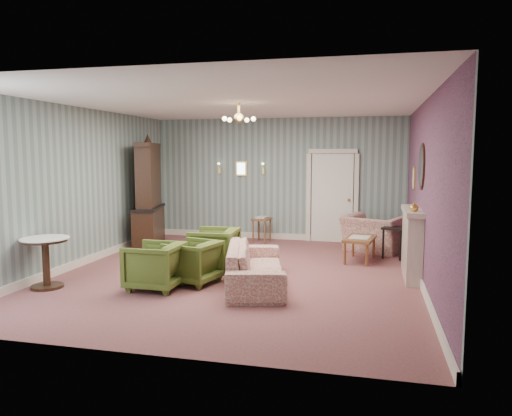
% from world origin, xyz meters
% --- Properties ---
extents(floor, '(7.00, 7.00, 0.00)m').
position_xyz_m(floor, '(0.00, 0.00, 0.00)').
color(floor, brown).
rests_on(floor, ground).
extents(ceiling, '(7.00, 7.00, 0.00)m').
position_xyz_m(ceiling, '(0.00, 0.00, 2.90)').
color(ceiling, white).
rests_on(ceiling, ground).
extents(wall_back, '(6.00, 0.00, 6.00)m').
position_xyz_m(wall_back, '(0.00, 3.50, 1.45)').
color(wall_back, slate).
rests_on(wall_back, ground).
extents(wall_front, '(6.00, 0.00, 6.00)m').
position_xyz_m(wall_front, '(0.00, -3.50, 1.45)').
color(wall_front, slate).
rests_on(wall_front, ground).
extents(wall_left, '(0.00, 7.00, 7.00)m').
position_xyz_m(wall_left, '(-3.00, 0.00, 1.45)').
color(wall_left, slate).
rests_on(wall_left, ground).
extents(wall_right, '(0.00, 7.00, 7.00)m').
position_xyz_m(wall_right, '(3.00, 0.00, 1.45)').
color(wall_right, slate).
rests_on(wall_right, ground).
extents(wall_right_floral, '(0.00, 7.00, 7.00)m').
position_xyz_m(wall_right_floral, '(2.98, 0.00, 1.45)').
color(wall_right_floral, '#A45269').
rests_on(wall_right_floral, ground).
extents(door, '(1.12, 0.12, 2.16)m').
position_xyz_m(door, '(1.30, 3.46, 1.08)').
color(door, white).
rests_on(door, floor).
extents(olive_chair_a, '(0.72, 0.77, 0.79)m').
position_xyz_m(olive_chair_a, '(-1.00, -1.22, 0.39)').
color(olive_chair_a, '#4A5D20').
rests_on(olive_chair_a, floor).
extents(olive_chair_b, '(0.85, 0.88, 0.76)m').
position_xyz_m(olive_chair_b, '(-0.55, -0.77, 0.38)').
color(olive_chair_b, '#4A5D20').
rests_on(olive_chair_b, floor).
extents(olive_chair_c, '(0.76, 0.81, 0.81)m').
position_xyz_m(olive_chair_c, '(-0.54, 0.24, 0.40)').
color(olive_chair_c, '#4A5D20').
rests_on(olive_chair_c, floor).
extents(sofa_chintz, '(1.13, 2.25, 0.85)m').
position_xyz_m(sofa_chintz, '(0.44, -0.65, 0.42)').
color(sofa_chintz, '#913A3E').
rests_on(sofa_chintz, floor).
extents(wingback_chair, '(1.37, 1.16, 1.02)m').
position_xyz_m(wingback_chair, '(2.26, 2.52, 0.51)').
color(wingback_chair, '#913A3E').
rests_on(wingback_chair, floor).
extents(dresser, '(0.86, 1.54, 2.43)m').
position_xyz_m(dresser, '(-2.65, 1.99, 1.22)').
color(dresser, black).
rests_on(dresser, floor).
extents(fireplace, '(0.30, 1.40, 1.16)m').
position_xyz_m(fireplace, '(2.86, 0.40, 0.58)').
color(fireplace, beige).
rests_on(fireplace, floor).
extents(mantel_vase, '(0.15, 0.15, 0.15)m').
position_xyz_m(mantel_vase, '(2.84, 0.00, 1.23)').
color(mantel_vase, gold).
rests_on(mantel_vase, fireplace).
extents(oval_mirror, '(0.04, 0.76, 0.84)m').
position_xyz_m(oval_mirror, '(2.96, 0.40, 1.85)').
color(oval_mirror, white).
rests_on(oval_mirror, wall_right).
extents(framed_print, '(0.04, 0.34, 0.42)m').
position_xyz_m(framed_print, '(2.97, 1.75, 1.60)').
color(framed_print, gold).
rests_on(framed_print, wall_right).
extents(coffee_table, '(0.65, 0.99, 0.47)m').
position_xyz_m(coffee_table, '(1.99, 1.47, 0.23)').
color(coffee_table, brown).
rests_on(coffee_table, floor).
extents(side_table_black, '(0.54, 0.54, 0.63)m').
position_xyz_m(side_table_black, '(2.65, 1.86, 0.32)').
color(side_table_black, black).
rests_on(side_table_black, floor).
extents(pedestal_table, '(0.76, 0.76, 0.79)m').
position_xyz_m(pedestal_table, '(-2.65, -1.55, 0.39)').
color(pedestal_table, black).
rests_on(pedestal_table, floor).
extents(nesting_table, '(0.43, 0.52, 0.62)m').
position_xyz_m(nesting_table, '(-0.28, 2.99, 0.31)').
color(nesting_table, brown).
rests_on(nesting_table, floor).
extents(gilt_mirror_back, '(0.28, 0.06, 0.36)m').
position_xyz_m(gilt_mirror_back, '(-0.90, 3.46, 1.70)').
color(gilt_mirror_back, gold).
rests_on(gilt_mirror_back, wall_back).
extents(sconce_left, '(0.16, 0.12, 0.30)m').
position_xyz_m(sconce_left, '(-1.45, 3.44, 1.70)').
color(sconce_left, gold).
rests_on(sconce_left, wall_back).
extents(sconce_right, '(0.16, 0.12, 0.30)m').
position_xyz_m(sconce_right, '(-0.35, 3.44, 1.70)').
color(sconce_right, gold).
rests_on(sconce_right, wall_back).
extents(chandelier, '(0.56, 0.56, 0.36)m').
position_xyz_m(chandelier, '(0.00, 0.00, 2.63)').
color(chandelier, gold).
rests_on(chandelier, ceiling).
extents(burgundy_cushion, '(0.41, 0.28, 0.39)m').
position_xyz_m(burgundy_cushion, '(2.21, 2.37, 0.48)').
color(burgundy_cushion, '#5D1718').
rests_on(burgundy_cushion, wingback_chair).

